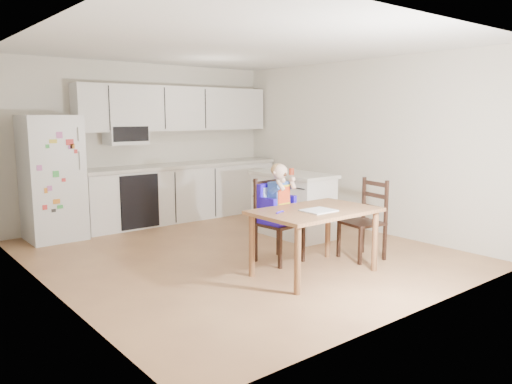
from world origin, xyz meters
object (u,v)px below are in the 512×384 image
object	(u,v)px
red_cup	(291,171)
chair_side	(368,214)
dining_table	(315,218)
chair_booster	(276,203)
refrigerator	(52,178)
kitchen_island	(293,204)

from	to	relation	value
red_cup	chair_side	bearing A→B (deg)	-84.55
dining_table	chair_booster	xyz separation A→B (m)	(-0.00, 0.62, 0.08)
refrigerator	chair_booster	bearing A→B (deg)	-58.09
refrigerator	kitchen_island	bearing A→B (deg)	-35.56
refrigerator	red_cup	size ratio (longest dim) A/B	19.31
red_cup	refrigerator	bearing A→B (deg)	140.58
refrigerator	dining_table	size ratio (longest dim) A/B	1.29
dining_table	chair_booster	bearing A→B (deg)	90.42
chair_side	kitchen_island	bearing A→B (deg)	-173.35
red_cup	dining_table	xyz separation A→B (m)	(-0.83, -1.26, -0.33)
refrigerator	chair_side	xyz separation A→B (m)	(2.64, -3.30, -0.31)
dining_table	chair_booster	world-z (taller)	chair_booster
red_cup	dining_table	bearing A→B (deg)	-123.29
chair_booster	kitchen_island	bearing A→B (deg)	32.89
refrigerator	chair_side	size ratio (longest dim) A/B	1.79
chair_booster	chair_side	world-z (taller)	chair_booster
kitchen_island	red_cup	distance (m)	0.54
kitchen_island	dining_table	bearing A→B (deg)	-125.26
red_cup	chair_booster	world-z (taller)	chair_booster
red_cup	kitchen_island	bearing A→B (deg)	41.46
dining_table	chair_side	xyz separation A→B (m)	(0.94, 0.04, -0.08)
refrigerator	dining_table	world-z (taller)	refrigerator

